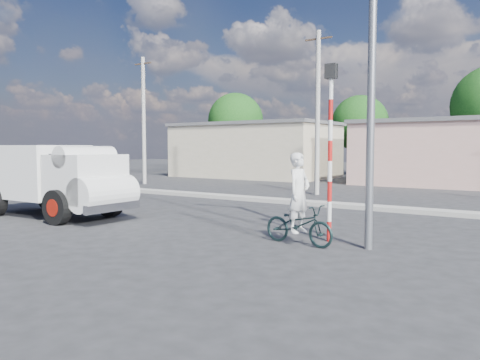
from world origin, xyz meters
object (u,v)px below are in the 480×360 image
Objects in this scene: truck at (55,177)px; streetlight at (365,30)px; traffic_pole at (330,137)px; bicycle at (299,224)px; cyclist at (299,205)px.

truck is 0.65× the size of streetlight.
streetlight reaches higher than traffic_pole.
bicycle is 4.71m from streetlight.
streetlight is at bearing -17.73° from traffic_pole.
cyclist is at bearing 2.59° from truck.
truck is 1.34× the size of traffic_pole.
streetlight is (0.94, -0.30, 2.37)m from traffic_pole.
bicycle is at bearing 2.59° from truck.
cyclist reaches higher than bicycle.
streetlight reaches higher than cyclist.
traffic_pole is 2.56m from streetlight.
truck reaches higher than bicycle.
bicycle is at bearing -161.51° from streetlight.
truck is 9.47m from traffic_pole.
truck is 3.06× the size of cyclist.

